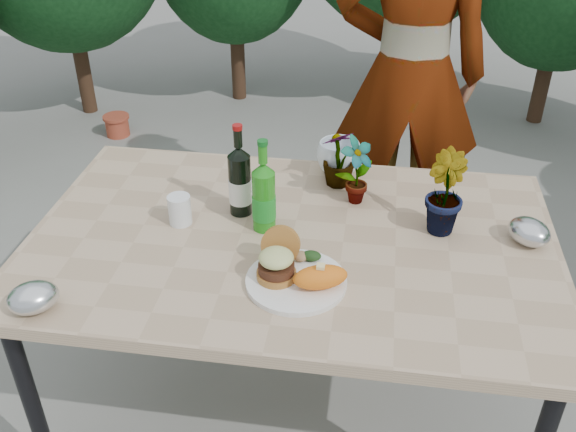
# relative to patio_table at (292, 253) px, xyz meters

# --- Properties ---
(ground) EXTENTS (80.00, 80.00, 0.00)m
(ground) POSITION_rel_patio_table_xyz_m (0.00, 0.00, -0.69)
(ground) COLOR slate
(ground) RESTS_ON ground
(patio_table) EXTENTS (1.60, 1.00, 0.75)m
(patio_table) POSITION_rel_patio_table_xyz_m (0.00, 0.00, 0.00)
(patio_table) COLOR tan
(patio_table) RESTS_ON ground
(dinner_plate) EXTENTS (0.28, 0.28, 0.01)m
(dinner_plate) POSITION_rel_patio_table_xyz_m (0.04, -0.22, 0.06)
(dinner_plate) COLOR white
(dinner_plate) RESTS_ON patio_table
(burger_stack) EXTENTS (0.11, 0.16, 0.11)m
(burger_stack) POSITION_rel_patio_table_xyz_m (-0.01, -0.20, 0.12)
(burger_stack) COLOR #B7722D
(burger_stack) RESTS_ON dinner_plate
(sweet_potato) EXTENTS (0.17, 0.12, 0.06)m
(sweet_potato) POSITION_rel_patio_table_xyz_m (0.11, -0.24, 0.10)
(sweet_potato) COLOR orange
(sweet_potato) RESTS_ON dinner_plate
(grilled_veg) EXTENTS (0.08, 0.05, 0.03)m
(grilled_veg) POSITION_rel_patio_table_xyz_m (0.06, -0.12, 0.09)
(grilled_veg) COLOR olive
(grilled_veg) RESTS_ON dinner_plate
(wine_bottle) EXTENTS (0.07, 0.07, 0.31)m
(wine_bottle) POSITION_rel_patio_table_xyz_m (-0.18, 0.12, 0.17)
(wine_bottle) COLOR black
(wine_bottle) RESTS_ON patio_table
(sparkling_water) EXTENTS (0.07, 0.07, 0.30)m
(sparkling_water) POSITION_rel_patio_table_xyz_m (-0.09, 0.04, 0.17)
(sparkling_water) COLOR #1E8017
(sparkling_water) RESTS_ON patio_table
(plastic_cup) EXTENTS (0.07, 0.07, 0.09)m
(plastic_cup) POSITION_rel_patio_table_xyz_m (-0.36, 0.03, 0.10)
(plastic_cup) COLOR white
(plastic_cup) RESTS_ON patio_table
(seedling_left) EXTENTS (0.15, 0.14, 0.23)m
(seedling_left) POSITION_rel_patio_table_xyz_m (0.18, 0.23, 0.17)
(seedling_left) COLOR #1F571E
(seedling_left) RESTS_ON patio_table
(seedling_mid) EXTENTS (0.15, 0.17, 0.26)m
(seedling_mid) POSITION_rel_patio_table_xyz_m (0.44, 0.12, 0.19)
(seedling_mid) COLOR #22571D
(seedling_mid) RESTS_ON patio_table
(seedling_right) EXTENTS (0.16, 0.16, 0.20)m
(seedling_right) POSITION_rel_patio_table_xyz_m (0.11, 0.35, 0.16)
(seedling_right) COLOR #2B5D20
(seedling_right) RESTS_ON patio_table
(blue_bowl) EXTENTS (0.19, 0.19, 0.12)m
(blue_bowl) POSITION_rel_patio_table_xyz_m (0.11, 0.42, 0.12)
(blue_bowl) COLOR white
(blue_bowl) RESTS_ON patio_table
(foil_packet_left) EXTENTS (0.17, 0.16, 0.08)m
(foil_packet_left) POSITION_rel_patio_table_xyz_m (-0.62, -0.42, 0.10)
(foil_packet_left) COLOR silver
(foil_packet_left) RESTS_ON patio_table
(foil_packet_right) EXTENTS (0.17, 0.17, 0.08)m
(foil_packet_right) POSITION_rel_patio_table_xyz_m (0.70, 0.08, 0.10)
(foil_packet_right) COLOR silver
(foil_packet_right) RESTS_ON patio_table
(person) EXTENTS (0.65, 0.43, 1.78)m
(person) POSITION_rel_patio_table_xyz_m (0.35, 1.06, 0.20)
(person) COLOR #9C5F4E
(person) RESTS_ON ground
(terracotta_pot) EXTENTS (0.17, 0.17, 0.14)m
(terracotta_pot) POSITION_rel_patio_table_xyz_m (-1.46, 2.05, -0.62)
(terracotta_pot) COLOR #A7412A
(terracotta_pot) RESTS_ON ground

